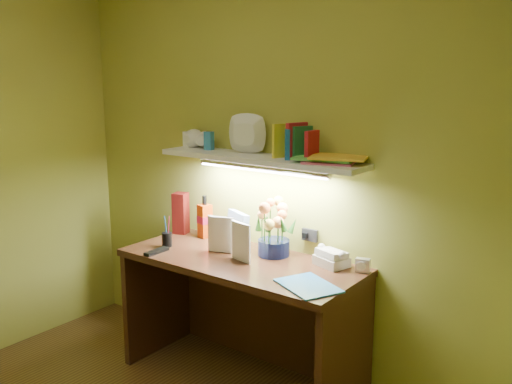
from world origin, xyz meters
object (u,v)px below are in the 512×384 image
flower_bouquet (274,228)px  telephone (332,256)px  desk (241,321)px  whisky_bottle (205,216)px  desk_clock (363,265)px

flower_bouquet → telephone: bearing=6.2°
desk → flower_bouquet: size_ratio=4.36×
desk → flower_bouquet: bearing=55.2°
flower_bouquet → whisky_bottle: (-0.56, 0.04, -0.03)m
desk → whisky_bottle: whisky_bottle is taller
whisky_bottle → telephone: bearing=-0.1°
desk_clock → telephone: bearing=168.0°
flower_bouquet → desk_clock: size_ratio=4.29×
flower_bouquet → whisky_bottle: size_ratio=1.19×
desk → whisky_bottle: size_ratio=5.18×
desk → telephone: (0.47, 0.20, 0.43)m
telephone → flower_bouquet: bearing=-155.7°
desk_clock → desk: bearing=-176.3°
desk → telephone: size_ratio=8.10×
flower_bouquet → telephone: size_ratio=1.86×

